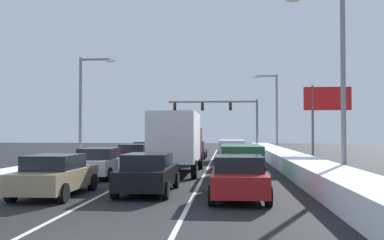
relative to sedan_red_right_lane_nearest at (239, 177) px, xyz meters
The scene contains 22 objects.
ground_plane 11.55m from the sedan_red_right_lane_nearest, 106.81° to the left, with size 120.00×120.00×0.00m, color black.
lane_stripe_between_right_lane_and_center_lane 15.51m from the sedan_red_right_lane_nearest, 96.05° to the left, with size 0.14×48.08×0.01m, color silver.
lane_stripe_between_center_lane_and_left_lane 16.22m from the sedan_red_right_lane_nearest, 108.09° to the left, with size 0.14×48.08×0.01m, color silver.
snow_bank_right_shoulder 15.83m from the sedan_red_right_lane_nearest, 76.60° to the left, with size 2.02×48.08×0.90m, color white.
snow_bank_left_shoulder 18.55m from the sedan_red_right_lane_nearest, 123.86° to the left, with size 1.74×48.08×0.57m, color white.
sedan_red_right_lane_nearest is the anchor object (origin of this frame).
suv_green_right_lane_second 6.64m from the sedan_red_right_lane_nearest, 87.32° to the left, with size 2.16×4.90×1.67m.
sedan_navy_right_lane_third 12.51m from the sedan_red_right_lane_nearest, 89.11° to the left, with size 2.00×4.50×1.51m.
suv_white_right_lane_fourth 19.04m from the sedan_red_right_lane_nearest, 90.13° to the left, with size 2.16×4.90×1.67m.
sedan_black_center_lane_nearest 3.61m from the sedan_red_right_lane_nearest, 161.46° to the left, with size 2.00×4.50×1.51m.
box_truck_center_lane_second 9.25m from the sedan_red_right_lane_nearest, 110.07° to the left, with size 2.53×7.20×3.36m.
suv_gray_center_lane_third 16.73m from the sedan_red_right_lane_nearest, 101.37° to the left, with size 2.16×4.90×1.67m.
sedan_charcoal_center_lane_fourth 22.35m from the sedan_red_right_lane_nearest, 98.15° to the left, with size 2.00×4.50×1.51m.
sedan_tan_left_lane_nearest 6.66m from the sedan_red_right_lane_nearest, behind, with size 2.00×4.50×1.51m.
sedan_silver_left_lane_second 9.29m from the sedan_red_right_lane_nearest, 137.45° to the left, with size 2.00×4.50×1.51m.
sedan_red_left_lane_third 14.67m from the sedan_red_right_lane_nearest, 116.41° to the left, with size 2.00×4.50×1.51m.
sedan_green_left_lane_fourth 20.29m from the sedan_red_right_lane_nearest, 109.65° to the left, with size 2.00×4.50×1.51m.
traffic_light_gantry 37.46m from the sedan_red_right_lane_nearest, 90.86° to the left, with size 10.94×0.47×6.20m.
street_lamp_right_near 7.66m from the sedan_red_right_lane_nearest, 45.20° to the left, with size 2.66×0.36×8.59m.
street_lamp_right_mid 31.32m from the sedan_red_right_lane_nearest, 81.64° to the left, with size 2.66×0.36×8.35m.
street_lamp_left_mid 18.50m from the sedan_red_right_lane_nearest, 125.20° to the left, with size 2.66×0.36×7.64m.
roadside_sign_right 16.54m from the sedan_red_right_lane_nearest, 66.48° to the left, with size 3.20×0.16×5.50m.
Camera 1 is at (2.91, -8.78, 2.36)m, focal length 40.42 mm.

